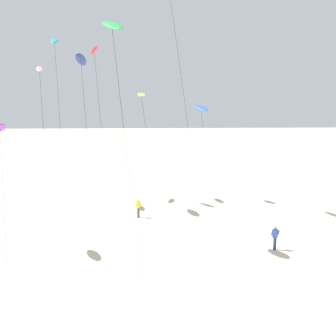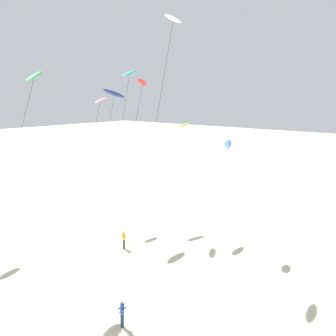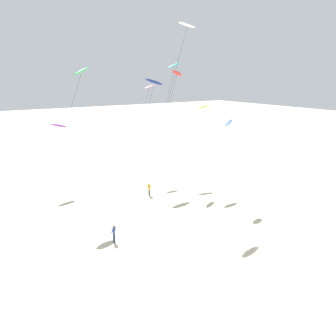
{
  "view_description": "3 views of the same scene",
  "coord_description": "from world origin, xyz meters",
  "px_view_note": "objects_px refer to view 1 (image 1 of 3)",
  "views": [
    {
      "loc": [
        -3.58,
        -29.23,
        10.32
      ],
      "look_at": [
        -1.55,
        9.93,
        4.36
      ],
      "focal_mm": 49.2,
      "sensor_mm": 36.0,
      "label": 1
    },
    {
      "loc": [
        23.02,
        -15.59,
        14.01
      ],
      "look_at": [
        -1.07,
        12.41,
        7.43
      ],
      "focal_mm": 46.13,
      "sensor_mm": 36.0,
      "label": 2
    },
    {
      "loc": [
        32.94,
        -11.28,
        14.74
      ],
      "look_at": [
        1.02,
        9.34,
        4.81
      ],
      "focal_mm": 38.36,
      "sensor_mm": 36.0,
      "label": 3
    }
  ],
  "objects_px": {
    "kite_navy": "(81,60)",
    "kite_flyer_nearest": "(275,237)",
    "kite_purple": "(0,128)",
    "kite_red": "(94,53)",
    "kite_lime": "(141,96)",
    "kite_teal": "(54,43)",
    "kite_blue": "(201,109)",
    "kite_green": "(112,27)",
    "kite_flyer_middle": "(138,208)",
    "kite_pink": "(39,71)"
  },
  "relations": [
    {
      "from": "kite_purple",
      "to": "kite_lime",
      "type": "xyz_separation_m",
      "value": [
        9.28,
        16.2,
        2.24
      ]
    },
    {
      "from": "kite_purple",
      "to": "kite_navy",
      "type": "distance_m",
      "value": 13.68
    },
    {
      "from": "kite_lime",
      "to": "kite_flyer_middle",
      "type": "bearing_deg",
      "value": -92.25
    },
    {
      "from": "kite_flyer_middle",
      "to": "kite_purple",
      "type": "bearing_deg",
      "value": -137.82
    },
    {
      "from": "kite_purple",
      "to": "kite_red",
      "type": "xyz_separation_m",
      "value": [
        4.76,
        15.02,
        6.33
      ]
    },
    {
      "from": "kite_green",
      "to": "kite_navy",
      "type": "bearing_deg",
      "value": 107.82
    },
    {
      "from": "kite_navy",
      "to": "kite_flyer_middle",
      "type": "distance_m",
      "value": 14.34
    },
    {
      "from": "kite_purple",
      "to": "kite_flyer_nearest",
      "type": "bearing_deg",
      "value": -3.11
    },
    {
      "from": "kite_blue",
      "to": "kite_flyer_middle",
      "type": "height_order",
      "value": "kite_blue"
    },
    {
      "from": "kite_red",
      "to": "kite_purple",
      "type": "bearing_deg",
      "value": -107.57
    },
    {
      "from": "kite_purple",
      "to": "kite_flyer_middle",
      "type": "xyz_separation_m",
      "value": [
        8.97,
        8.12,
        -7.45
      ]
    },
    {
      "from": "kite_navy",
      "to": "kite_red",
      "type": "distance_m",
      "value": 3.32
    },
    {
      "from": "kite_lime",
      "to": "kite_flyer_nearest",
      "type": "bearing_deg",
      "value": -62.0
    },
    {
      "from": "kite_navy",
      "to": "kite_lime",
      "type": "bearing_deg",
      "value": 37.96
    },
    {
      "from": "kite_navy",
      "to": "kite_flyer_nearest",
      "type": "height_order",
      "value": "kite_navy"
    },
    {
      "from": "kite_pink",
      "to": "kite_green",
      "type": "bearing_deg",
      "value": -59.07
    },
    {
      "from": "kite_teal",
      "to": "kite_flyer_middle",
      "type": "distance_m",
      "value": 19.5
    },
    {
      "from": "kite_navy",
      "to": "kite_flyer_middle",
      "type": "bearing_deg",
      "value": -36.96
    },
    {
      "from": "kite_pink",
      "to": "kite_purple",
      "type": "bearing_deg",
      "value": -88.87
    },
    {
      "from": "kite_flyer_middle",
      "to": "kite_pink",
      "type": "bearing_deg",
      "value": 149.05
    },
    {
      "from": "kite_teal",
      "to": "kite_pink",
      "type": "relative_size",
      "value": 1.23
    },
    {
      "from": "kite_green",
      "to": "kite_flyer_nearest",
      "type": "relative_size",
      "value": 9.43
    },
    {
      "from": "kite_teal",
      "to": "kite_blue",
      "type": "distance_m",
      "value": 16.27
    },
    {
      "from": "kite_green",
      "to": "kite_red",
      "type": "bearing_deg",
      "value": 100.73
    },
    {
      "from": "kite_lime",
      "to": "kite_pink",
      "type": "bearing_deg",
      "value": -165.11
    },
    {
      "from": "kite_lime",
      "to": "kite_green",
      "type": "xyz_separation_m",
      "value": [
        -1.83,
        -15.44,
        4.4
      ]
    },
    {
      "from": "kite_green",
      "to": "kite_flyer_nearest",
      "type": "height_order",
      "value": "kite_green"
    },
    {
      "from": "kite_lime",
      "to": "kite_red",
      "type": "xyz_separation_m",
      "value": [
        -4.53,
        -1.18,
        4.08
      ]
    },
    {
      "from": "kite_lime",
      "to": "kite_flyer_middle",
      "type": "relative_size",
      "value": 6.59
    },
    {
      "from": "kite_flyer_nearest",
      "to": "kite_flyer_middle",
      "type": "height_order",
      "value": "same"
    },
    {
      "from": "kite_teal",
      "to": "kite_flyer_nearest",
      "type": "xyz_separation_m",
      "value": [
        17.9,
        -18.36,
        -14.97
      ]
    },
    {
      "from": "kite_purple",
      "to": "kite_green",
      "type": "bearing_deg",
      "value": 5.86
    },
    {
      "from": "kite_purple",
      "to": "kite_green",
      "type": "xyz_separation_m",
      "value": [
        7.46,
        0.77,
        6.64
      ]
    },
    {
      "from": "kite_teal",
      "to": "kite_red",
      "type": "xyz_separation_m",
      "value": [
        4.22,
        -2.33,
        -1.19
      ]
    },
    {
      "from": "kite_blue",
      "to": "kite_red",
      "type": "height_order",
      "value": "kite_red"
    },
    {
      "from": "kite_lime",
      "to": "kite_flyer_nearest",
      "type": "distance_m",
      "value": 21.76
    },
    {
      "from": "kite_pink",
      "to": "kite_flyer_middle",
      "type": "xyz_separation_m",
      "value": [
        9.24,
        -5.54,
        -11.97
      ]
    },
    {
      "from": "kite_pink",
      "to": "kite_flyer_nearest",
      "type": "relative_size",
      "value": 8.06
    },
    {
      "from": "kite_green",
      "to": "kite_navy",
      "type": "relative_size",
      "value": 1.09
    },
    {
      "from": "kite_green",
      "to": "kite_blue",
      "type": "bearing_deg",
      "value": 61.54
    },
    {
      "from": "kite_blue",
      "to": "kite_navy",
      "type": "xyz_separation_m",
      "value": [
        -11.39,
        -3.16,
        4.46
      ]
    },
    {
      "from": "kite_flyer_middle",
      "to": "kite_flyer_nearest",
      "type": "bearing_deg",
      "value": -43.96
    },
    {
      "from": "kite_blue",
      "to": "kite_flyer_middle",
      "type": "distance_m",
      "value": 12.59
    },
    {
      "from": "kite_teal",
      "to": "kite_flyer_nearest",
      "type": "distance_m",
      "value": 29.69
    },
    {
      "from": "kite_flyer_middle",
      "to": "kite_teal",
      "type": "bearing_deg",
      "value": 132.41
    },
    {
      "from": "kite_red",
      "to": "kite_navy",
      "type": "bearing_deg",
      "value": -106.39
    },
    {
      "from": "kite_purple",
      "to": "kite_teal",
      "type": "xyz_separation_m",
      "value": [
        0.54,
        17.36,
        7.52
      ]
    },
    {
      "from": "kite_purple",
      "to": "kite_flyer_nearest",
      "type": "height_order",
      "value": "kite_purple"
    },
    {
      "from": "kite_purple",
      "to": "kite_teal",
      "type": "bearing_deg",
      "value": 88.23
    },
    {
      "from": "kite_lime",
      "to": "kite_teal",
      "type": "bearing_deg",
      "value": 172.49
    }
  ]
}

